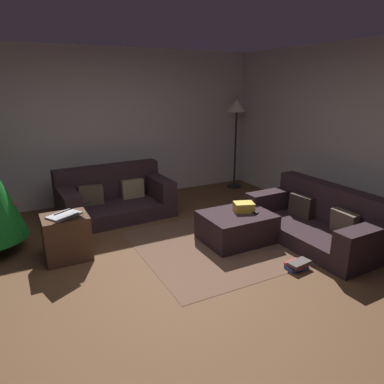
{
  "coord_description": "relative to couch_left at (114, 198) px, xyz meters",
  "views": [
    {
      "loc": [
        -1.3,
        -3.03,
        2.04
      ],
      "look_at": [
        0.63,
        0.64,
        0.75
      ],
      "focal_mm": 33.2,
      "sensor_mm": 36.0,
      "label": 1
    }
  ],
  "objects": [
    {
      "name": "ground_plane",
      "position": [
        -0.08,
        -2.26,
        -0.29
      ],
      "size": [
        6.4,
        6.4,
        0.0
      ],
      "primitive_type": "plane",
      "color": "brown"
    },
    {
      "name": "rear_partition",
      "position": [
        -0.08,
        0.88,
        1.01
      ],
      "size": [
        6.4,
        0.12,
        2.6
      ],
      "primitive_type": "cube",
      "color": "#BCB7B2",
      "rests_on": "ground_plane"
    },
    {
      "name": "corner_partition",
      "position": [
        3.06,
        -2.26,
        1.01
      ],
      "size": [
        0.12,
        6.4,
        2.6
      ],
      "primitive_type": "cube",
      "color": "#B5B0AB",
      "rests_on": "ground_plane"
    },
    {
      "name": "couch_left",
      "position": [
        0.0,
        0.0,
        0.0
      ],
      "size": [
        1.72,
        1.01,
        0.77
      ],
      "rotation": [
        0.0,
        0.0,
        3.19
      ],
      "color": "#2D1E23",
      "rests_on": "ground_plane"
    },
    {
      "name": "couch_right",
      "position": [
        2.18,
        -2.18,
        -0.02
      ],
      "size": [
        0.95,
        1.83,
        0.72
      ],
      "rotation": [
        0.0,
        0.0,
        1.59
      ],
      "color": "#2D1E23",
      "rests_on": "ground_plane"
    },
    {
      "name": "ottoman",
      "position": [
        1.19,
        -1.69,
        -0.1
      ],
      "size": [
        0.9,
        0.72,
        0.38
      ],
      "primitive_type": "cube",
      "color": "#2D1E23",
      "rests_on": "ground_plane"
    },
    {
      "name": "gift_box",
      "position": [
        1.31,
        -1.66,
        0.15
      ],
      "size": [
        0.31,
        0.27,
        0.12
      ],
      "primitive_type": "cube",
      "rotation": [
        0.0,
        0.0,
        -0.34
      ],
      "color": "gold",
      "rests_on": "ottoman"
    },
    {
      "name": "tv_remote",
      "position": [
        1.38,
        -1.76,
        0.1
      ],
      "size": [
        0.1,
        0.17,
        0.02
      ],
      "primitive_type": "cube",
      "rotation": [
        0.0,
        0.0,
        0.34
      ],
      "color": "black",
      "rests_on": "ottoman"
    },
    {
      "name": "side_table",
      "position": [
        -0.9,
        -1.16,
        -0.02
      ],
      "size": [
        0.52,
        0.44,
        0.54
      ],
      "primitive_type": "cube",
      "color": "#4C3323",
      "rests_on": "ground_plane"
    },
    {
      "name": "laptop",
      "position": [
        -0.87,
        -1.22,
        0.3
      ],
      "size": [
        0.5,
        0.51,
        0.18
      ],
      "color": "silver",
      "rests_on": "side_table"
    },
    {
      "name": "book_stack",
      "position": [
        1.36,
        -2.66,
        -0.24
      ],
      "size": [
        0.29,
        0.23,
        0.1
      ],
      "color": "#2D5193",
      "rests_on": "ground_plane"
    },
    {
      "name": "corner_lamp",
      "position": [
        2.6,
        0.44,
        1.19
      ],
      "size": [
        0.36,
        0.36,
        1.74
      ],
      "color": "black",
      "rests_on": "ground_plane"
    },
    {
      "name": "area_rug",
      "position": [
        1.19,
        -1.69,
        -0.29
      ],
      "size": [
        2.6,
        2.0,
        0.01
      ],
      "primitive_type": "cube",
      "color": "brown",
      "rests_on": "ground_plane"
    }
  ]
}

